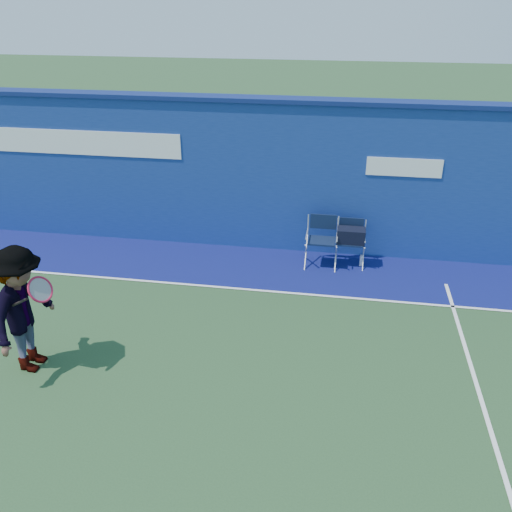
% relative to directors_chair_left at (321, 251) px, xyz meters
% --- Properties ---
extents(ground, '(80.00, 80.00, 0.00)m').
position_rel_directors_chair_left_xyz_m(ground, '(-2.16, -4.42, -0.31)').
color(ground, '#264625').
rests_on(ground, ground).
extents(stadium_wall, '(24.00, 0.50, 3.08)m').
position_rel_directors_chair_left_xyz_m(stadium_wall, '(-2.16, 0.78, 1.24)').
color(stadium_wall, navy).
rests_on(stadium_wall, ground).
extents(out_of_bounds_strip, '(24.00, 1.80, 0.01)m').
position_rel_directors_chair_left_xyz_m(out_of_bounds_strip, '(-2.16, -0.32, -0.30)').
color(out_of_bounds_strip, '#0D1456').
rests_on(out_of_bounds_strip, ground).
extents(court_lines, '(24.00, 12.00, 0.01)m').
position_rel_directors_chair_left_xyz_m(court_lines, '(-2.16, -3.82, -0.30)').
color(court_lines, white).
rests_on(court_lines, out_of_bounds_strip).
extents(directors_chair_left, '(0.59, 0.53, 0.98)m').
position_rel_directors_chair_left_xyz_m(directors_chair_left, '(0.00, 0.00, 0.00)').
color(directors_chair_left, silver).
rests_on(directors_chair_left, ground).
extents(directors_chair_right, '(0.54, 0.48, 0.90)m').
position_rel_directors_chair_left_xyz_m(directors_chair_right, '(0.55, 0.11, 0.07)').
color(directors_chair_right, silver).
rests_on(directors_chair_right, ground).
extents(water_bottle, '(0.07, 0.07, 0.23)m').
position_rel_directors_chair_left_xyz_m(water_bottle, '(0.79, 0.09, -0.19)').
color(water_bottle, white).
rests_on(water_bottle, ground).
extents(tennis_player, '(0.92, 1.23, 1.88)m').
position_rel_directors_chair_left_xyz_m(tennis_player, '(-3.90, -3.89, 0.63)').
color(tennis_player, '#EA4738').
rests_on(tennis_player, ground).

